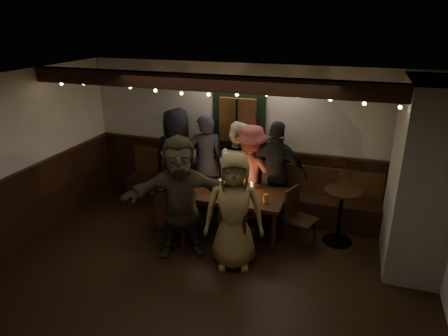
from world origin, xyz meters
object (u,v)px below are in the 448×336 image
(chair_end, at_px, (297,213))
(person_b, at_px, (206,162))
(dining_table, at_px, (220,194))
(high_top, at_px, (341,210))
(person_f, at_px, (180,197))
(person_d, at_px, (251,173))
(person_g, at_px, (234,211))
(chair_near_left, at_px, (173,216))
(chair_near_right, at_px, (234,230))
(person_e, at_px, (276,174))
(person_a, at_px, (177,159))
(person_c, at_px, (238,169))

(chair_end, relative_size, person_b, 0.51)
(person_b, bearing_deg, dining_table, 106.80)
(high_top, bearing_deg, chair_end, -159.87)
(chair_end, xyz_separation_m, person_f, (-1.56, -0.81, 0.40))
(person_b, height_order, person_d, person_b)
(high_top, xyz_separation_m, person_b, (-2.39, 0.48, 0.33))
(dining_table, xyz_separation_m, person_g, (0.48, -0.80, 0.16))
(chair_near_left, bearing_deg, dining_table, 56.93)
(chair_near_right, relative_size, chair_end, 0.99)
(person_f, bearing_deg, chair_near_right, -22.99)
(person_b, xyz_separation_m, person_e, (1.30, -0.12, -0.00))
(person_e, bearing_deg, person_b, -3.52)
(high_top, xyz_separation_m, person_d, (-1.53, 0.39, 0.27))
(person_f, bearing_deg, person_d, 40.50)
(chair_near_right, height_order, person_a, person_a)
(person_f, height_order, person_g, person_f)
(person_d, distance_m, person_g, 1.49)
(dining_table, bearing_deg, person_a, 146.45)
(chair_end, bearing_deg, person_d, 145.46)
(chair_end, height_order, person_a, person_a)
(person_d, bearing_deg, person_g, 98.08)
(person_e, bearing_deg, chair_near_left, 49.92)
(person_a, xyz_separation_m, person_b, (0.52, 0.07, -0.03))
(person_a, distance_m, person_f, 1.61)
(high_top, bearing_deg, person_b, 168.71)
(person_d, bearing_deg, dining_table, 66.49)
(chair_near_right, distance_m, high_top, 1.72)
(person_f, bearing_deg, person_b, 72.66)
(person_b, height_order, person_g, person_b)
(high_top, bearing_deg, dining_table, -170.97)
(chair_end, distance_m, person_f, 1.80)
(person_e, bearing_deg, person_g, 80.94)
(chair_near_right, height_order, person_e, person_e)
(person_d, height_order, person_e, person_e)
(chair_near_left, relative_size, person_g, 0.60)
(dining_table, distance_m, person_e, 1.02)
(chair_near_left, xyz_separation_m, chair_near_right, (0.95, 0.01, -0.07))
(high_top, relative_size, person_g, 0.53)
(person_d, height_order, person_g, person_g)
(chair_near_left, relative_size, person_d, 0.61)
(chair_near_right, bearing_deg, high_top, 36.36)
(chair_near_left, xyz_separation_m, person_c, (0.55, 1.49, 0.27))
(dining_table, relative_size, chair_end, 2.28)
(person_c, xyz_separation_m, person_e, (0.70, -0.11, 0.04))
(dining_table, relative_size, high_top, 2.33)
(chair_end, bearing_deg, chair_near_right, -133.72)
(person_f, bearing_deg, person_c, 50.32)
(person_d, bearing_deg, chair_near_right, 97.81)
(dining_table, bearing_deg, person_b, 124.63)
(person_a, relative_size, person_c, 1.09)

